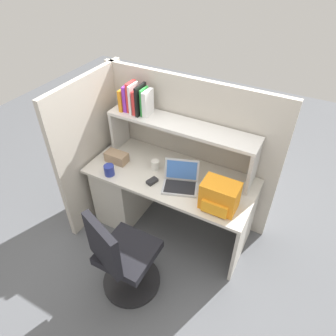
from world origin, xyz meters
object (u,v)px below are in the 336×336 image
(backpack, at_px, (219,196))
(paper_cup, at_px, (155,165))
(tissue_box, at_px, (117,157))
(laptop, at_px, (181,181))
(office_chair, at_px, (123,260))
(snack_canister, at_px, (109,170))
(computer_mouse, at_px, (152,181))

(backpack, distance_m, paper_cup, 0.74)
(tissue_box, bearing_deg, backpack, -5.44)
(laptop, bearing_deg, backpack, -13.52)
(paper_cup, distance_m, office_chair, 0.91)
(laptop, relative_size, snack_canister, 3.68)
(laptop, xyz_separation_m, snack_canister, (-0.65, -0.18, 0.00))
(backpack, height_order, paper_cup, backpack)
(backpack, height_order, snack_canister, backpack)
(laptop, height_order, backpack, backpack)
(backpack, relative_size, computer_mouse, 2.88)
(computer_mouse, bearing_deg, paper_cup, 129.29)
(tissue_box, height_order, office_chair, office_chair)
(backpack, distance_m, office_chair, 0.96)
(computer_mouse, bearing_deg, backpack, 17.42)
(snack_canister, xyz_separation_m, office_chair, (0.49, -0.54, -0.39))
(snack_canister, distance_m, office_chair, 0.83)
(backpack, relative_size, tissue_box, 1.36)
(paper_cup, bearing_deg, snack_canister, -141.55)
(paper_cup, height_order, tissue_box, same)
(backpack, bearing_deg, office_chair, -131.96)
(paper_cup, relative_size, tissue_box, 0.46)
(backpack, bearing_deg, paper_cup, 165.61)
(laptop, height_order, tissue_box, laptop)
(paper_cup, relative_size, office_chair, 0.11)
(office_chair, bearing_deg, computer_mouse, -62.59)
(tissue_box, distance_m, snack_canister, 0.21)
(paper_cup, height_order, snack_canister, snack_canister)
(laptop, height_order, computer_mouse, laptop)
(computer_mouse, relative_size, paper_cup, 1.04)
(backpack, xyz_separation_m, office_chair, (-0.57, -0.63, -0.46))
(computer_mouse, distance_m, snack_canister, 0.42)
(paper_cup, bearing_deg, computer_mouse, -68.36)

